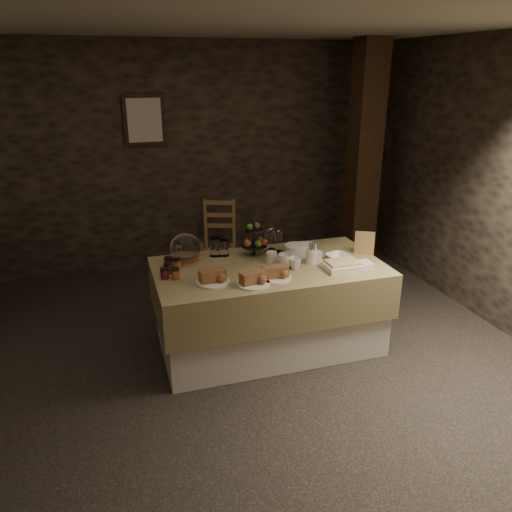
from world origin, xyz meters
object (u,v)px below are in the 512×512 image
object	(u,v)px
buffet_table	(269,300)
chair	(217,241)
timber_column	(364,161)
fruit_stand	(255,241)

from	to	relation	value
buffet_table	chair	size ratio (longest dim) A/B	2.88
timber_column	fruit_stand	size ratio (longest dim) A/B	8.04
chair	timber_column	xyz separation A→B (m)	(1.63, -0.41, 0.93)
buffet_table	chair	xyz separation A→B (m)	(-0.03, 1.83, -0.06)
chair	fruit_stand	bearing A→B (deg)	-70.29
buffet_table	chair	distance (m)	1.83
timber_column	fruit_stand	bearing A→B (deg)	-145.14
fruit_stand	buffet_table	bearing A→B (deg)	-81.43
timber_column	fruit_stand	distance (m)	2.04
buffet_table	chair	world-z (taller)	chair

